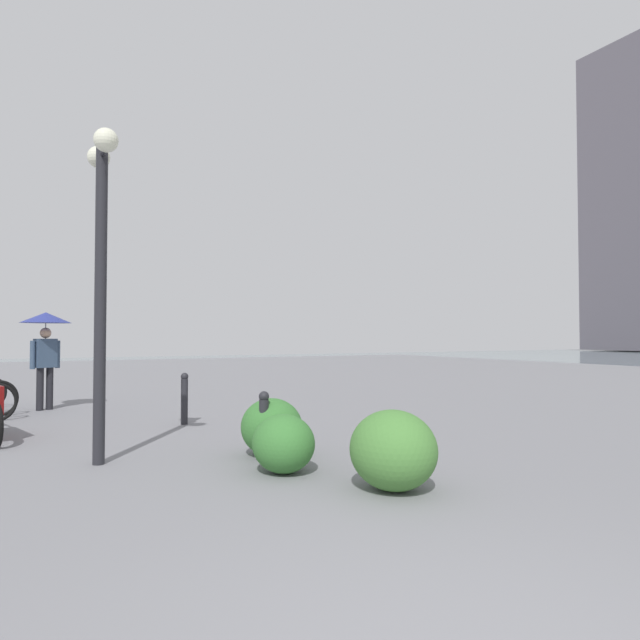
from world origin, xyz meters
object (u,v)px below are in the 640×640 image
bollard_mid (184,397)px  bollard_near (264,424)px  lamppost (101,245)px  pedestrian (46,333)px

bollard_mid → bollard_near: bearing=-177.3°
lamppost → pedestrian: lamppost is taller
lamppost → pedestrian: bearing=4.0°
pedestrian → bollard_near: size_ratio=2.39×
lamppost → bollard_near: size_ratio=4.64×
pedestrian → bollard_mid: bearing=-147.4°
pedestrian → bollard_mid: size_ratio=2.26×
bollard_near → bollard_mid: 3.24m
lamppost → bollard_mid: size_ratio=4.40×
pedestrian → bollard_mid: 4.02m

